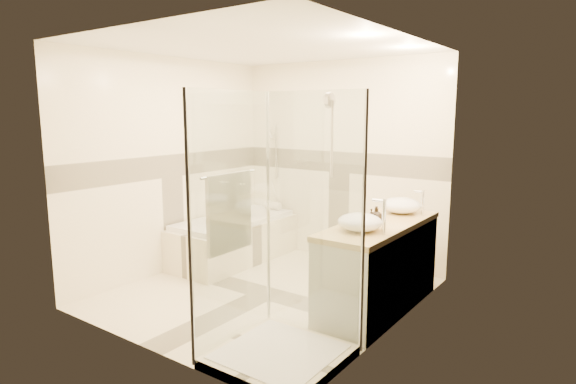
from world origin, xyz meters
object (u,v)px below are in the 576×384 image
Objects in this scene: vanity at (379,266)px; vessel_sink_far at (360,222)px; bathtub at (234,237)px; shower_enclosure at (273,292)px; amenity_bottle_b at (376,215)px; amenity_bottle_a at (371,217)px; vessel_sink_near at (401,205)px.

vanity is 0.63m from vessel_sink_far.
shower_enclosure reaches higher than bathtub.
vanity is 0.51m from amenity_bottle_b.
vanity is 0.52m from amenity_bottle_a.
vessel_sink_far is 2.49× the size of amenity_bottle_a.
shower_enclosure is (1.86, -1.62, 0.20)m from bathtub.
vanity is (2.15, -0.35, 0.12)m from bathtub.
bathtub is 2.27m from amenity_bottle_a.
amenity_bottle_b is (-0.02, -0.05, 0.50)m from vanity.
bathtub is 4.27× the size of vessel_sink_near.
vanity is 0.79× the size of shower_enclosure.
shower_enclosure reaches higher than amenity_bottle_a.
amenity_bottle_a is (-0.02, -0.15, 0.50)m from vanity.
bathtub is 4.38× the size of vessel_sink_far.
vessel_sink_near is at bearing 90.00° from vessel_sink_far.
bathtub is 0.83× the size of shower_enclosure.
vanity is at bearing -9.25° from bathtub.
amenity_bottle_a is at bearing -90.00° from amenity_bottle_b.
amenity_bottle_b is at bearing 90.00° from vessel_sink_far.
amenity_bottle_b is (0.00, 0.11, 0.00)m from amenity_bottle_a.
bathtub is at bearing 169.47° from amenity_bottle_b.
shower_enclosure is 13.10× the size of amenity_bottle_a.
bathtub is at bearing 166.76° from amenity_bottle_a.
vessel_sink_near reaches higher than vanity.
shower_enclosure is at bearing -41.10° from bathtub.
vessel_sink_near is 0.69m from amenity_bottle_a.
amenity_bottle_b is (0.00, 0.33, 0.00)m from vessel_sink_far.
amenity_bottle_a is at bearing -13.24° from bathtub.
vessel_sink_near reaches higher than amenity_bottle_a.
vessel_sink_far is 0.33m from amenity_bottle_b.
amenity_bottle_a is (2.13, -0.50, 0.62)m from bathtub.
vessel_sink_far is at bearing -90.00° from vessel_sink_near.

